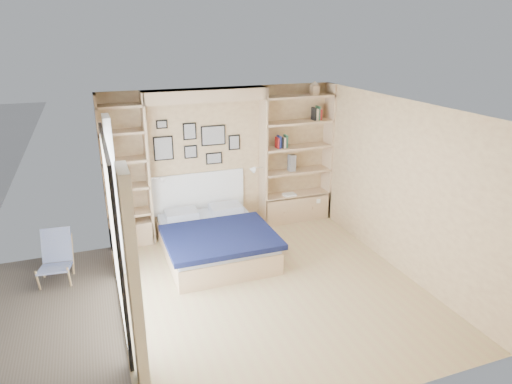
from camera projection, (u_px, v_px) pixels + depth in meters
name	position (u px, v px, depth m)	size (l,w,h in m)	color
ground	(269.00, 287.00, 6.36)	(4.50, 4.50, 0.00)	tan
room_shell	(212.00, 184.00, 7.22)	(4.50, 4.50, 4.50)	#DEC089
bed	(215.00, 239.00, 7.20)	(1.64, 2.04, 1.07)	#D6B386
photo_gallery	(196.00, 142.00, 7.64)	(1.48, 0.02, 0.82)	black
reading_lamps	(209.00, 174.00, 7.66)	(1.92, 0.12, 0.15)	silver
shelf_decor	(281.00, 134.00, 7.96)	(3.50, 0.23, 2.03)	#A51E1E
deck_chair	(56.00, 257.00, 6.48)	(0.49, 0.75, 0.71)	tan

